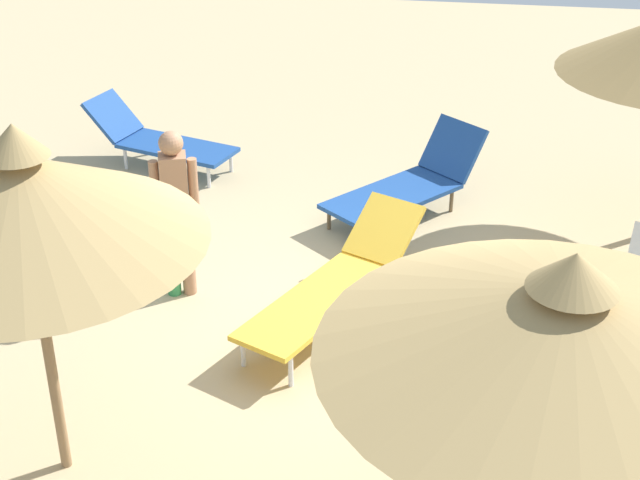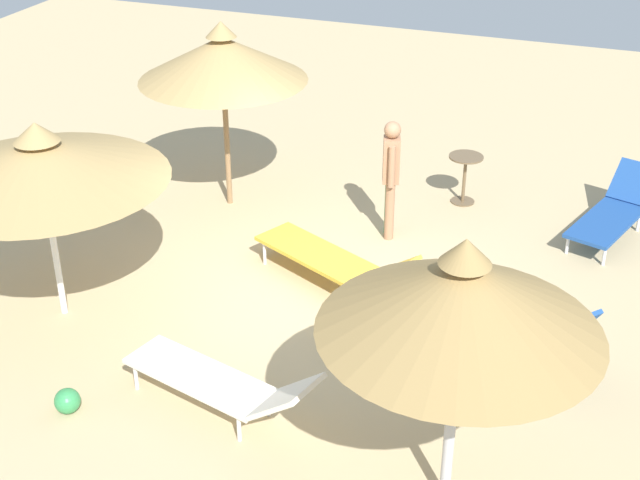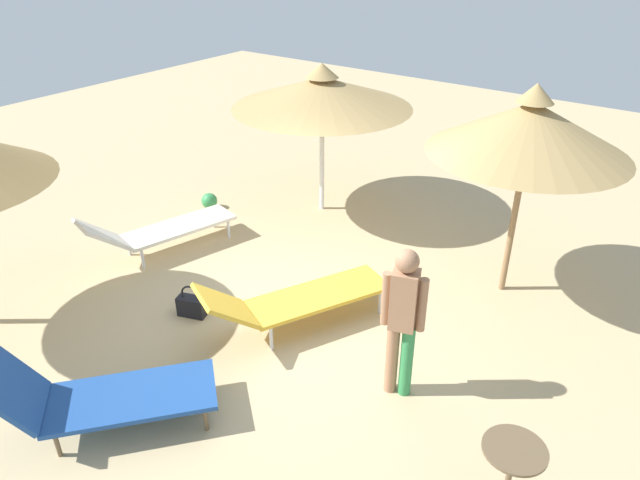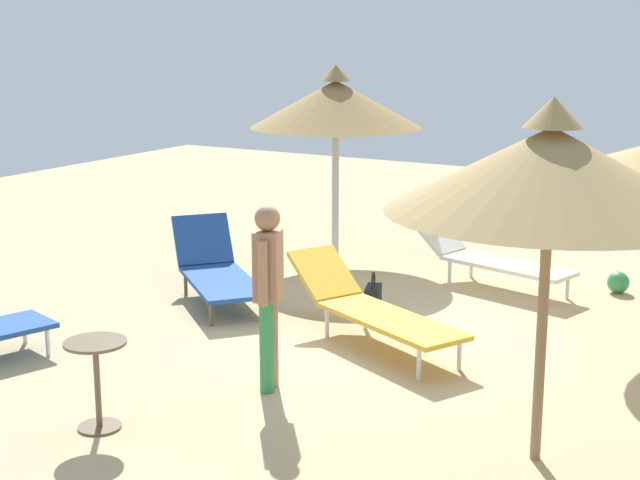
{
  "view_description": "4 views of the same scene",
  "coord_description": "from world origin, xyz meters",
  "px_view_note": "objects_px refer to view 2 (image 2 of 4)",
  "views": [
    {
      "loc": [
        -0.83,
        7.22,
        4.9
      ],
      "look_at": [
        0.38,
        -0.62,
        0.61
      ],
      "focal_mm": 53.75,
      "sensor_mm": 36.0,
      "label": 1
    },
    {
      "loc": [
        -8.92,
        -3.39,
        5.95
      ],
      "look_at": [
        -0.53,
        -0.28,
        1.05
      ],
      "focal_mm": 50.35,
      "sensor_mm": 36.0,
      "label": 2
    },
    {
      "loc": [
        3.77,
        -4.64,
        4.32
      ],
      "look_at": [
        0.32,
        0.1,
        1.1
      ],
      "focal_mm": 32.75,
      "sensor_mm": 36.0,
      "label": 3
    },
    {
      "loc": [
        8.5,
        4.0,
        3.23
      ],
      "look_at": [
        0.11,
        -0.86,
        1.02
      ],
      "focal_mm": 53.58,
      "sensor_mm": 36.0,
      "label": 4
    }
  ],
  "objects_px": {
    "parasol_umbrella_center": "(40,160)",
    "beach_ball": "(67,401)",
    "lounge_chair_edge": "(516,319)",
    "lounge_chair_back": "(335,259)",
    "parasol_umbrella_far_right": "(222,58)",
    "lounge_chair_near_right": "(614,211)",
    "side_table_round": "(465,171)",
    "person_standing_far_left": "(391,173)",
    "handbag": "(348,337)",
    "parasol_umbrella_front": "(462,298)",
    "lounge_chair_near_left": "(223,382)"
  },
  "relations": [
    {
      "from": "parasol_umbrella_center",
      "to": "beach_ball",
      "type": "height_order",
      "value": "parasol_umbrella_center"
    },
    {
      "from": "lounge_chair_edge",
      "to": "lounge_chair_back",
      "type": "distance_m",
      "value": 2.37
    },
    {
      "from": "parasol_umbrella_far_right",
      "to": "parasol_umbrella_center",
      "type": "relative_size",
      "value": 0.96
    },
    {
      "from": "lounge_chair_near_right",
      "to": "beach_ball",
      "type": "distance_m",
      "value": 7.66
    },
    {
      "from": "lounge_chair_back",
      "to": "side_table_round",
      "type": "relative_size",
      "value": 3.18
    },
    {
      "from": "person_standing_far_left",
      "to": "beach_ball",
      "type": "bearing_deg",
      "value": 157.4
    },
    {
      "from": "side_table_round",
      "to": "handbag",
      "type": "bearing_deg",
      "value": 174.36
    },
    {
      "from": "lounge_chair_near_right",
      "to": "lounge_chair_back",
      "type": "bearing_deg",
      "value": 130.3
    },
    {
      "from": "lounge_chair_near_right",
      "to": "side_table_round",
      "type": "relative_size",
      "value": 2.69
    },
    {
      "from": "lounge_chair_near_right",
      "to": "handbag",
      "type": "xyz_separation_m",
      "value": [
        -3.84,
        2.57,
        -0.23
      ]
    },
    {
      "from": "person_standing_far_left",
      "to": "handbag",
      "type": "xyz_separation_m",
      "value": [
        -2.72,
        -0.33,
        -0.81
      ]
    },
    {
      "from": "parasol_umbrella_center",
      "to": "person_standing_far_left",
      "type": "distance_m",
      "value": 4.59
    },
    {
      "from": "parasol_umbrella_front",
      "to": "parasol_umbrella_center",
      "type": "bearing_deg",
      "value": 74.21
    },
    {
      "from": "lounge_chair_near_right",
      "to": "person_standing_far_left",
      "type": "distance_m",
      "value": 3.17
    },
    {
      "from": "parasol_umbrella_center",
      "to": "side_table_round",
      "type": "relative_size",
      "value": 3.81
    },
    {
      "from": "lounge_chair_near_left",
      "to": "lounge_chair_back",
      "type": "height_order",
      "value": "lounge_chair_near_left"
    },
    {
      "from": "beach_ball",
      "to": "handbag",
      "type": "bearing_deg",
      "value": -48.43
    },
    {
      "from": "parasol_umbrella_center",
      "to": "side_table_round",
      "type": "bearing_deg",
      "value": -39.7
    },
    {
      "from": "parasol_umbrella_front",
      "to": "lounge_chair_near_left",
      "type": "xyz_separation_m",
      "value": [
        0.39,
        2.38,
        -1.76
      ]
    },
    {
      "from": "beach_ball",
      "to": "lounge_chair_edge",
      "type": "bearing_deg",
      "value": -56.21
    },
    {
      "from": "beach_ball",
      "to": "side_table_round",
      "type": "bearing_deg",
      "value": -23.79
    },
    {
      "from": "lounge_chair_back",
      "to": "lounge_chair_near_left",
      "type": "bearing_deg",
      "value": 175.02
    },
    {
      "from": "lounge_chair_edge",
      "to": "beach_ball",
      "type": "bearing_deg",
      "value": 123.79
    },
    {
      "from": "lounge_chair_back",
      "to": "person_standing_far_left",
      "type": "height_order",
      "value": "person_standing_far_left"
    },
    {
      "from": "lounge_chair_back",
      "to": "beach_ball",
      "type": "distance_m",
      "value": 3.68
    },
    {
      "from": "lounge_chair_near_left",
      "to": "parasol_umbrella_front",
      "type": "bearing_deg",
      "value": -99.38
    },
    {
      "from": "parasol_umbrella_front",
      "to": "parasol_umbrella_far_right",
      "type": "relative_size",
      "value": 0.98
    },
    {
      "from": "side_table_round",
      "to": "beach_ball",
      "type": "distance_m",
      "value": 6.76
    },
    {
      "from": "handbag",
      "to": "side_table_round",
      "type": "xyz_separation_m",
      "value": [
        4.13,
        -0.41,
        0.36
      ]
    },
    {
      "from": "parasol_umbrella_far_right",
      "to": "lounge_chair_near_left",
      "type": "xyz_separation_m",
      "value": [
        -4.42,
        -2.04,
        -1.82
      ]
    },
    {
      "from": "lounge_chair_edge",
      "to": "person_standing_far_left",
      "type": "relative_size",
      "value": 1.15
    },
    {
      "from": "parasol_umbrella_front",
      "to": "lounge_chair_edge",
      "type": "xyz_separation_m",
      "value": [
        2.58,
        -0.18,
        -1.77
      ]
    },
    {
      "from": "lounge_chair_near_right",
      "to": "beach_ball",
      "type": "height_order",
      "value": "lounge_chair_near_right"
    },
    {
      "from": "lounge_chair_near_right",
      "to": "parasol_umbrella_far_right",
      "type": "bearing_deg",
      "value": 99.91
    },
    {
      "from": "parasol_umbrella_far_right",
      "to": "parasol_umbrella_center",
      "type": "height_order",
      "value": "parasol_umbrella_far_right"
    },
    {
      "from": "parasol_umbrella_front",
      "to": "handbag",
      "type": "bearing_deg",
      "value": 39.33
    },
    {
      "from": "lounge_chair_edge",
      "to": "handbag",
      "type": "bearing_deg",
      "value": 110.82
    },
    {
      "from": "side_table_round",
      "to": "lounge_chair_edge",
      "type": "bearing_deg",
      "value": -158.87
    },
    {
      "from": "parasol_umbrella_center",
      "to": "parasol_umbrella_far_right",
      "type": "bearing_deg",
      "value": -9.79
    },
    {
      "from": "lounge_chair_near_left",
      "to": "beach_ball",
      "type": "bearing_deg",
      "value": 109.38
    },
    {
      "from": "lounge_chair_near_left",
      "to": "beach_ball",
      "type": "height_order",
      "value": "lounge_chair_near_left"
    },
    {
      "from": "parasol_umbrella_far_right",
      "to": "lounge_chair_back",
      "type": "xyz_separation_m",
      "value": [
        -1.72,
        -2.28,
        -1.81
      ]
    },
    {
      "from": "lounge_chair_near_left",
      "to": "side_table_round",
      "type": "distance_m",
      "value": 5.78
    },
    {
      "from": "parasol_umbrella_center",
      "to": "side_table_round",
      "type": "height_order",
      "value": "parasol_umbrella_center"
    },
    {
      "from": "parasol_umbrella_far_right",
      "to": "lounge_chair_near_left",
      "type": "distance_m",
      "value": 5.2
    },
    {
      "from": "lounge_chair_near_left",
      "to": "lounge_chair_back",
      "type": "xyz_separation_m",
      "value": [
        2.7,
        -0.24,
        0.01
      ]
    },
    {
      "from": "lounge_chair_near_left",
      "to": "lounge_chair_back",
      "type": "distance_m",
      "value": 2.71
    },
    {
      "from": "handbag",
      "to": "lounge_chair_near_right",
      "type": "bearing_deg",
      "value": -33.8
    },
    {
      "from": "lounge_chair_near_left",
      "to": "handbag",
      "type": "height_order",
      "value": "lounge_chair_near_left"
    },
    {
      "from": "parasol_umbrella_far_right",
      "to": "person_standing_far_left",
      "type": "xyz_separation_m",
      "value": [
        -0.18,
        -2.52,
        -1.26
      ]
    }
  ]
}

